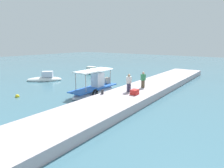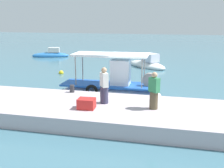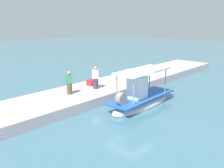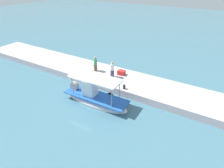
# 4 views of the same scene
# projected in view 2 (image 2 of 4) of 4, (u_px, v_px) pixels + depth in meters

# --- Properties ---
(ground_plane) EXTENTS (120.00, 120.00, 0.00)m
(ground_plane) POSITION_uv_depth(u_px,v_px,m) (131.00, 96.00, 16.57)
(ground_plane) COLOR #447183
(dock_quay) EXTENTS (36.00, 4.21, 0.67)m
(dock_quay) POSITION_uv_depth(u_px,v_px,m) (116.00, 113.00, 12.64)
(dock_quay) COLOR #BFAFB7
(dock_quay) RESTS_ON ground_plane
(main_fishing_boat) EXTENTS (6.09, 1.95, 2.83)m
(main_fishing_boat) POSITION_uv_depth(u_px,v_px,m) (112.00, 87.00, 16.71)
(main_fishing_boat) COLOR silver
(main_fishing_boat) RESTS_ON ground_plane
(fisherman_near_bollard) EXTENTS (0.52, 0.54, 1.68)m
(fisherman_near_bollard) POSITION_uv_depth(u_px,v_px,m) (104.00, 87.00, 12.78)
(fisherman_near_bollard) COLOR #383752
(fisherman_near_bollard) RESTS_ON dock_quay
(fisherman_by_crate) EXTENTS (0.52, 0.51, 1.63)m
(fisherman_by_crate) POSITION_uv_depth(u_px,v_px,m) (154.00, 92.00, 11.99)
(fisherman_by_crate) COLOR brown
(fisherman_by_crate) RESTS_ON dock_quay
(mooring_bollard) EXTENTS (0.24, 0.24, 0.39)m
(mooring_bollard) POSITION_uv_depth(u_px,v_px,m) (72.00, 89.00, 14.78)
(mooring_bollard) COLOR #2D2D33
(mooring_bollard) RESTS_ON dock_quay
(cargo_crate) EXTENTS (0.76, 0.63, 0.45)m
(cargo_crate) POSITION_uv_depth(u_px,v_px,m) (86.00, 104.00, 12.14)
(cargo_crate) COLOR red
(cargo_crate) RESTS_ON dock_quay
(marker_buoy) EXTENTS (0.40, 0.40, 0.40)m
(marker_buoy) POSITION_uv_depth(u_px,v_px,m) (61.00, 73.00, 22.95)
(marker_buoy) COLOR yellow
(marker_buoy) RESTS_ON ground_plane
(moored_boat_mid) EXTENTS (4.40, 2.44, 1.33)m
(moored_boat_mid) POSITION_uv_depth(u_px,v_px,m) (51.00, 55.00, 32.60)
(moored_boat_mid) COLOR #2D77C4
(moored_boat_mid) RESTS_ON ground_plane
(moored_boat_far) EXTENTS (4.59, 4.51, 1.55)m
(moored_boat_far) POSITION_uv_depth(u_px,v_px,m) (147.00, 64.00, 26.07)
(moored_boat_far) COLOR white
(moored_boat_far) RESTS_ON ground_plane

